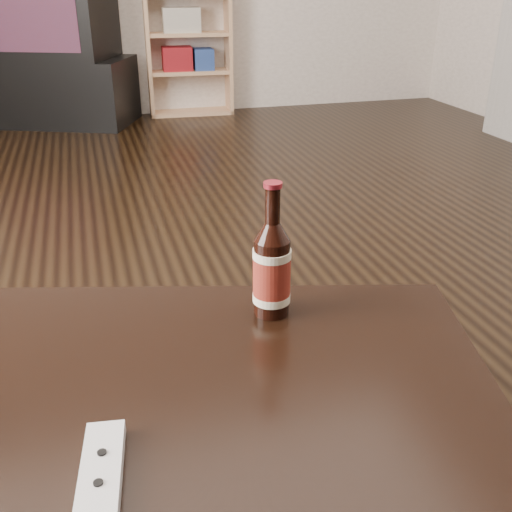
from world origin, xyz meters
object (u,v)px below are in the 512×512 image
object	(u,v)px
remote	(101,477)
bookshelf	(186,30)
beer_bottle	(272,269)
tv	(39,5)
tv_stand	(51,91)
coffee_table	(173,400)

from	to	relation	value
remote	bookshelf	bearing A→B (deg)	86.18
beer_bottle	remote	world-z (taller)	beer_bottle
tv	tv_stand	bearing A→B (deg)	90.00
coffee_table	beer_bottle	size ratio (longest dim) A/B	4.46
bookshelf	beer_bottle	xyz separation A→B (m)	(-0.49, -3.67, -0.12)
coffee_table	tv_stand	bearing A→B (deg)	94.41
bookshelf	remote	distance (m)	4.10
bookshelf	beer_bottle	size ratio (longest dim) A/B	4.47
tv_stand	tv	distance (m)	0.56
tv	bookshelf	xyz separation A→B (m)	(0.99, 0.07, -0.19)
tv_stand	tv	xyz separation A→B (m)	(-0.00, -0.00, 0.56)
coffee_table	beer_bottle	xyz separation A→B (m)	(0.21, 0.14, 0.14)
tv_stand	beer_bottle	xyz separation A→B (m)	(0.50, -3.60, 0.25)
tv	remote	world-z (taller)	tv
bookshelf	remote	bearing A→B (deg)	-98.39
bookshelf	remote	size ratio (longest dim) A/B	6.04
tv_stand	coffee_table	xyz separation A→B (m)	(0.29, -3.74, 0.11)
coffee_table	tv	bearing A→B (deg)	94.42
tv_stand	bookshelf	bearing A→B (deg)	27.05
tv_stand	bookshelf	world-z (taller)	bookshelf
coffee_table	beer_bottle	bearing A→B (deg)	33.93
bookshelf	beer_bottle	distance (m)	3.71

